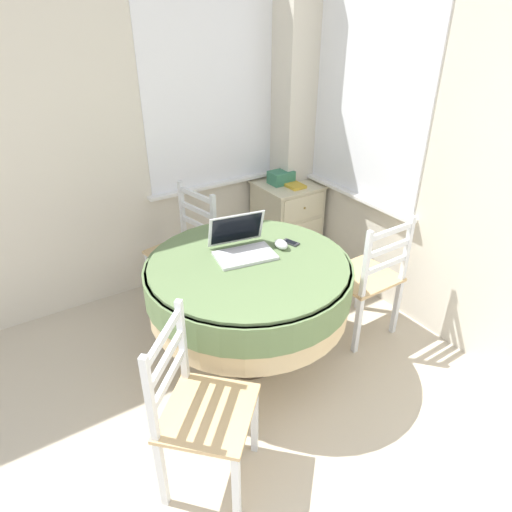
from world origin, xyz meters
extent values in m
cube|color=beige|center=(0.04, 3.13, 1.27)|extent=(4.48, 0.06, 2.55)
cube|color=white|center=(1.45, 3.09, 1.49)|extent=(1.10, 0.01, 1.42)
cube|color=white|center=(1.45, 3.07, 0.77)|extent=(1.18, 0.07, 0.02)
cube|color=white|center=(2.27, 2.27, 1.49)|extent=(0.01, 1.10, 1.42)
cube|color=white|center=(2.24, 2.27, 0.77)|extent=(0.07, 1.18, 0.02)
cube|color=beige|center=(2.14, 2.96, 1.27)|extent=(0.28, 0.28, 2.55)
cylinder|color=#4C3D2D|center=(1.00, 1.84, 0.01)|extent=(0.36, 0.36, 0.03)
cylinder|color=#4C3D2D|center=(1.00, 1.84, 0.39)|extent=(0.11, 0.11, 0.72)
cylinder|color=#CCB284|center=(1.00, 1.84, 0.59)|extent=(1.21, 1.21, 0.31)
cylinder|color=#607A4C|center=(1.00, 1.84, 0.66)|extent=(1.23, 1.23, 0.18)
cylinder|color=#607A4C|center=(1.00, 1.84, 0.76)|extent=(1.18, 1.18, 0.02)
cube|color=silver|center=(1.01, 1.90, 0.78)|extent=(0.38, 0.28, 0.02)
cube|color=silver|center=(1.02, 1.92, 0.79)|extent=(0.33, 0.18, 0.00)
cube|color=silver|center=(1.04, 2.04, 0.89)|extent=(0.36, 0.13, 0.21)
cube|color=black|center=(1.04, 2.04, 0.89)|extent=(0.32, 0.11, 0.19)
ellipsoid|color=white|center=(1.26, 1.87, 0.79)|extent=(0.07, 0.10, 0.05)
cube|color=#2D2D33|center=(1.35, 1.89, 0.77)|extent=(0.08, 0.12, 0.01)
cube|color=black|center=(1.35, 1.89, 0.78)|extent=(0.06, 0.08, 0.00)
cube|color=tan|center=(0.93, 2.69, 0.45)|extent=(0.49, 0.51, 0.02)
cube|color=silver|center=(0.72, 2.84, 0.22)|extent=(0.04, 0.04, 0.44)
cube|color=silver|center=(0.80, 2.47, 0.22)|extent=(0.04, 0.04, 0.44)
cube|color=silver|center=(1.06, 2.92, 0.22)|extent=(0.04, 0.04, 0.44)
cube|color=silver|center=(1.14, 2.55, 0.22)|extent=(0.04, 0.04, 0.44)
cube|color=silver|center=(1.06, 2.92, 0.69)|extent=(0.04, 0.04, 0.46)
cube|color=silver|center=(1.14, 2.55, 0.69)|extent=(0.04, 0.04, 0.46)
cube|color=silver|center=(1.10, 2.73, 0.86)|extent=(0.10, 0.38, 0.04)
cube|color=silver|center=(1.10, 2.73, 0.74)|extent=(0.10, 0.38, 0.04)
cube|color=silver|center=(1.10, 2.73, 0.62)|extent=(0.10, 0.38, 0.04)
cube|color=tan|center=(1.84, 1.72, 0.45)|extent=(0.44, 0.41, 0.02)
cube|color=silver|center=(2.03, 1.90, 0.22)|extent=(0.03, 0.03, 0.44)
cube|color=silver|center=(1.65, 1.89, 0.22)|extent=(0.03, 0.03, 0.44)
cube|color=silver|center=(2.04, 1.54, 0.22)|extent=(0.03, 0.03, 0.44)
cube|color=silver|center=(1.66, 1.54, 0.22)|extent=(0.03, 0.03, 0.44)
cube|color=silver|center=(2.04, 1.54, 0.69)|extent=(0.03, 0.03, 0.46)
cube|color=silver|center=(1.66, 1.54, 0.69)|extent=(0.03, 0.03, 0.46)
cube|color=silver|center=(1.85, 1.54, 0.86)|extent=(0.38, 0.03, 0.04)
cube|color=silver|center=(1.85, 1.54, 0.74)|extent=(0.38, 0.03, 0.04)
cube|color=silver|center=(1.85, 1.54, 0.62)|extent=(0.38, 0.03, 0.04)
cube|color=tan|center=(0.40, 1.24, 0.45)|extent=(0.59, 0.59, 0.02)
cube|color=silver|center=(0.39, 0.98, 0.22)|extent=(0.05, 0.05, 0.44)
cube|color=silver|center=(0.66, 1.25, 0.22)|extent=(0.05, 0.05, 0.44)
cube|color=silver|center=(0.14, 1.23, 0.22)|extent=(0.05, 0.05, 0.44)
cube|color=silver|center=(0.41, 1.50, 0.22)|extent=(0.05, 0.05, 0.44)
cube|color=silver|center=(0.14, 1.23, 0.69)|extent=(0.05, 0.05, 0.46)
cube|color=silver|center=(0.41, 1.50, 0.69)|extent=(0.05, 0.05, 0.46)
cube|color=silver|center=(0.28, 1.36, 0.86)|extent=(0.28, 0.28, 0.04)
cube|color=silver|center=(0.28, 1.36, 0.74)|extent=(0.28, 0.28, 0.04)
cube|color=silver|center=(0.28, 1.36, 0.62)|extent=(0.28, 0.28, 0.04)
cube|color=beige|center=(2.01, 2.83, 0.36)|extent=(0.47, 0.47, 0.72)
cube|color=beige|center=(2.01, 2.83, 0.73)|extent=(0.49, 0.49, 0.02)
cube|color=beige|center=(2.01, 2.59, 0.60)|extent=(0.41, 0.01, 0.20)
sphere|color=olive|center=(2.01, 2.58, 0.60)|extent=(0.02, 0.02, 0.02)
cube|color=beige|center=(2.01, 2.59, 0.36)|extent=(0.41, 0.01, 0.20)
sphere|color=olive|center=(2.01, 2.58, 0.36)|extent=(0.02, 0.02, 0.02)
cube|color=beige|center=(2.01, 2.59, 0.12)|extent=(0.41, 0.01, 0.20)
sphere|color=olive|center=(2.01, 2.58, 0.12)|extent=(0.02, 0.02, 0.02)
cube|color=#387A5B|center=(1.96, 2.86, 0.79)|extent=(0.20, 0.14, 0.11)
cube|color=gold|center=(2.01, 2.74, 0.75)|extent=(0.13, 0.19, 0.02)
camera|label=1|loc=(-0.21, -0.12, 2.11)|focal=32.00mm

